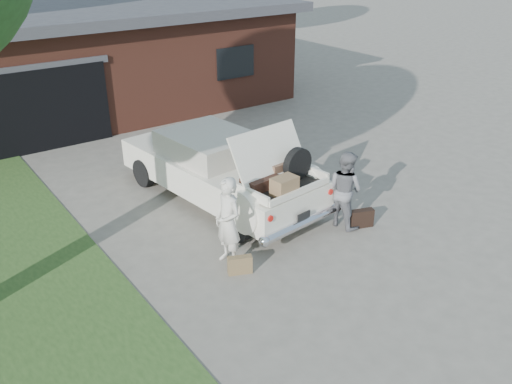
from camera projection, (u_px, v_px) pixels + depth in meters
ground at (275, 257)px, 9.93m from camera, size 90.00×90.00×0.00m
house at (90, 55)px, 18.11m from camera, size 12.80×7.80×3.30m
sedan at (220, 168)px, 11.79m from camera, size 2.53×5.31×2.00m
woman_left at (228, 222)px, 9.44m from camera, size 0.42×0.62×1.65m
woman_right at (345, 189)px, 10.70m from camera, size 0.69×0.84×1.59m
suitcase_left at (240, 265)px, 9.41m from camera, size 0.44×0.29×0.33m
suitcase_right at (361, 218)px, 10.88m from camera, size 0.51×0.31×0.38m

